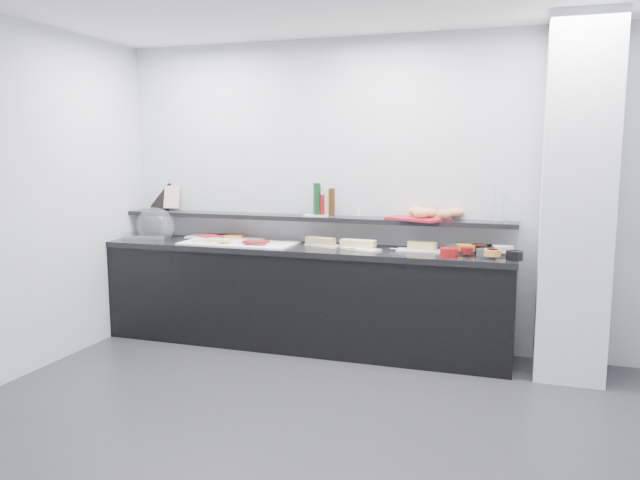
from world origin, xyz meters
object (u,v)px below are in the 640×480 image
(cloche_base, at_px, (147,236))
(bread_tray, at_px, (418,218))
(condiment_tray, at_px, (317,215))
(framed_print, at_px, (161,196))
(carafe, at_px, (499,204))
(sandwich_plate_mid, at_px, (361,249))

(cloche_base, height_order, bread_tray, bread_tray)
(condiment_tray, bearing_deg, framed_print, 168.90)
(carafe, bearing_deg, condiment_tray, 178.35)
(cloche_base, xyz_separation_m, sandwich_plate_mid, (2.10, -0.04, -0.01))
(sandwich_plate_mid, distance_m, condiment_tray, 0.57)
(condiment_tray, bearing_deg, bread_tray, -8.31)
(sandwich_plate_mid, xyz_separation_m, condiment_tray, (-0.46, 0.22, 0.25))
(framed_print, xyz_separation_m, carafe, (3.22, -0.16, 0.02))
(framed_print, height_order, carafe, carafe)
(sandwich_plate_mid, distance_m, framed_print, 2.19)
(cloche_base, distance_m, sandwich_plate_mid, 2.10)
(cloche_base, xyz_separation_m, bread_tray, (2.54, 0.16, 0.24))
(sandwich_plate_mid, relative_size, framed_print, 1.28)
(cloche_base, xyz_separation_m, condiment_tray, (1.64, 0.18, 0.24))
(framed_print, bearing_deg, cloche_base, -71.49)
(sandwich_plate_mid, height_order, carafe, carafe)
(cloche_base, distance_m, condiment_tray, 1.67)
(condiment_tray, xyz_separation_m, carafe, (1.56, -0.04, 0.14))
(sandwich_plate_mid, bearing_deg, framed_print, -165.66)
(cloche_base, height_order, carafe, carafe)
(condiment_tray, height_order, bread_tray, bread_tray)
(cloche_base, bearing_deg, carafe, -12.82)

